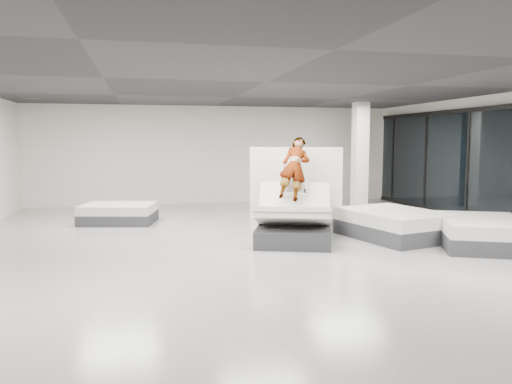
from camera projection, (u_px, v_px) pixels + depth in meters
room at (266, 166)px, 9.68m from camera, size 14.00×14.04×3.20m
hero_bed at (294, 223)px, 10.28m from camera, size 2.04×2.34×1.29m
person at (295, 181)px, 10.51m from camera, size 1.04×1.62×1.22m
remote at (305, 191)px, 10.16m from camera, size 0.09×0.15×0.08m
divider_panel at (296, 189)px, 11.50m from camera, size 2.01×0.89×1.93m
flat_bed_right_far at (394, 224)px, 10.68m from camera, size 2.10×2.49×0.59m
flat_bed_right_near at (482, 233)px, 9.78m from camera, size 2.25×2.50×0.56m
flat_bed_left_far at (119, 213)px, 12.63m from camera, size 2.02×1.68×0.48m
column at (360, 157)px, 14.92m from camera, size 0.40×0.40×3.20m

